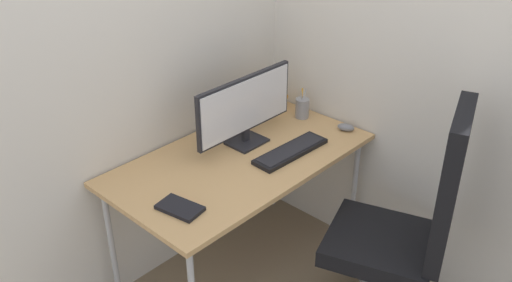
{
  "coord_description": "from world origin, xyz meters",
  "views": [
    {
      "loc": [
        -1.64,
        -1.64,
        2.1
      ],
      "look_at": [
        0.04,
        -0.07,
        0.83
      ],
      "focal_mm": 38.81,
      "sensor_mm": 36.0,
      "label": 1
    }
  ],
  "objects_px": {
    "office_chair": "(411,222)",
    "mouse": "(346,127)",
    "keyboard": "(291,151)",
    "pen_holder": "(302,108)",
    "notebook": "(180,208)",
    "monitor": "(245,107)",
    "coffee_mug": "(280,101)"
  },
  "relations": [
    {
      "from": "coffee_mug",
      "to": "notebook",
      "type": "bearing_deg",
      "value": -161.9
    },
    {
      "from": "keyboard",
      "to": "mouse",
      "type": "height_order",
      "value": "mouse"
    },
    {
      "from": "office_chair",
      "to": "coffee_mug",
      "type": "xyz_separation_m",
      "value": [
        0.25,
        1.0,
        0.2
      ]
    },
    {
      "from": "keyboard",
      "to": "mouse",
      "type": "relative_size",
      "value": 4.75
    },
    {
      "from": "monitor",
      "to": "pen_holder",
      "type": "xyz_separation_m",
      "value": [
        0.42,
        -0.03,
        -0.14
      ]
    },
    {
      "from": "office_chair",
      "to": "monitor",
      "type": "bearing_deg",
      "value": 100.8
    },
    {
      "from": "keyboard",
      "to": "notebook",
      "type": "relative_size",
      "value": 2.27
    },
    {
      "from": "mouse",
      "to": "pen_holder",
      "type": "distance_m",
      "value": 0.28
    },
    {
      "from": "office_chair",
      "to": "monitor",
      "type": "distance_m",
      "value": 0.95
    },
    {
      "from": "pen_holder",
      "to": "office_chair",
      "type": "bearing_deg",
      "value": -106.79
    },
    {
      "from": "office_chair",
      "to": "keyboard",
      "type": "distance_m",
      "value": 0.66
    },
    {
      "from": "notebook",
      "to": "keyboard",
      "type": "bearing_deg",
      "value": -13.48
    },
    {
      "from": "pen_holder",
      "to": "notebook",
      "type": "relative_size",
      "value": 0.88
    },
    {
      "from": "keyboard",
      "to": "pen_holder",
      "type": "bearing_deg",
      "value": 31.21
    },
    {
      "from": "office_chair",
      "to": "notebook",
      "type": "relative_size",
      "value": 6.09
    },
    {
      "from": "pen_holder",
      "to": "coffee_mug",
      "type": "relative_size",
      "value": 1.57
    },
    {
      "from": "monitor",
      "to": "notebook",
      "type": "height_order",
      "value": "monitor"
    },
    {
      "from": "coffee_mug",
      "to": "office_chair",
      "type": "bearing_deg",
      "value": -104.11
    },
    {
      "from": "keyboard",
      "to": "pen_holder",
      "type": "distance_m",
      "value": 0.41
    },
    {
      "from": "keyboard",
      "to": "monitor",
      "type": "bearing_deg",
      "value": 106.38
    },
    {
      "from": "monitor",
      "to": "mouse",
      "type": "bearing_deg",
      "value": -33.49
    },
    {
      "from": "pen_holder",
      "to": "notebook",
      "type": "xyz_separation_m",
      "value": [
        -1.03,
        -0.18,
        -0.05
      ]
    },
    {
      "from": "pen_holder",
      "to": "monitor",
      "type": "bearing_deg",
      "value": 176.18
    },
    {
      "from": "keyboard",
      "to": "pen_holder",
      "type": "relative_size",
      "value": 2.57
    },
    {
      "from": "office_chair",
      "to": "keyboard",
      "type": "xyz_separation_m",
      "value": [
        -0.1,
        0.63,
        0.16
      ]
    },
    {
      "from": "mouse",
      "to": "coffee_mug",
      "type": "bearing_deg",
      "value": 75.05
    },
    {
      "from": "notebook",
      "to": "coffee_mug",
      "type": "bearing_deg",
      "value": 7.74
    },
    {
      "from": "pen_holder",
      "to": "notebook",
      "type": "height_order",
      "value": "pen_holder"
    },
    {
      "from": "office_chair",
      "to": "mouse",
      "type": "bearing_deg",
      "value": 63.34
    },
    {
      "from": "office_chair",
      "to": "keyboard",
      "type": "height_order",
      "value": "office_chair"
    },
    {
      "from": "monitor",
      "to": "coffee_mug",
      "type": "distance_m",
      "value": 0.46
    },
    {
      "from": "office_chair",
      "to": "monitor",
      "type": "height_order",
      "value": "office_chair"
    }
  ]
}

